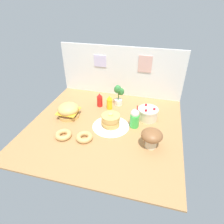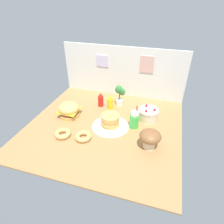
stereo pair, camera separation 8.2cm
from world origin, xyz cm
name	(u,v)px [view 1 (the left image)]	position (x,y,z in cm)	size (l,w,h in cm)	color
ground_plane	(104,126)	(0.00, 0.00, -1.00)	(195.98, 187.97, 2.00)	#B27F4C
back_wall	(121,71)	(0.19, 93.44, 40.35)	(195.98, 4.20, 80.01)	silver
doily_mat	(111,126)	(8.40, 1.41, 0.20)	(47.85, 47.85, 0.40)	white
burger	(68,111)	(-53.98, 8.31, 9.88)	(28.84, 28.84, 20.80)	#DBA859
pancake_stack	(111,121)	(8.28, 1.24, 8.01)	(36.97, 36.97, 19.03)	white
layer_cake	(148,114)	(52.76, 30.61, 8.34)	(27.14, 27.14, 19.79)	beige
ketchup_bottle	(100,100)	(-21.10, 47.07, 10.07)	(8.26, 8.26, 21.75)	red
mustard_bottle	(110,103)	(-4.84, 43.52, 10.07)	(8.26, 8.26, 21.75)	yellow
cream_soda_cup	(135,118)	(37.89, 9.00, 12.77)	(11.96, 11.96, 32.64)	green
donut_pink_glaze	(63,135)	(-41.57, -33.72, 3.23)	(20.23, 20.23, 6.09)	tan
donut_chocolate	(84,137)	(-15.41, -31.42, 3.23)	(20.23, 20.23, 6.09)	tan
potted_plant	(119,94)	(5.25, 58.51, 17.72)	(15.39, 13.54, 33.17)	white
mushroom_stool	(152,137)	(61.97, -24.00, 14.12)	(23.92, 23.92, 22.84)	beige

